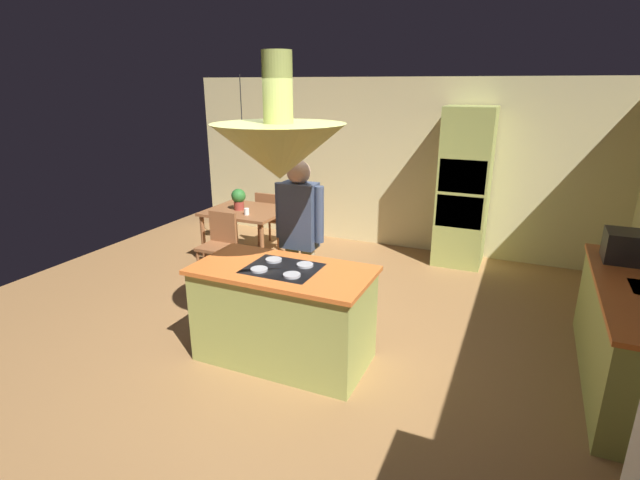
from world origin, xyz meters
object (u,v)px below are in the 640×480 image
object	(u,v)px
dining_table	(247,216)
chair_facing_island	(219,241)
kitchen_island	(284,314)
chair_by_back_wall	(271,215)
oven_tower	(464,188)
microwave_on_counter	(633,247)
cup_on_table	(247,212)
potted_plant_on_table	(239,198)
person_at_island	(300,233)

from	to	relation	value
dining_table	chair_facing_island	xyz separation A→B (m)	(0.00, -0.68, -0.16)
kitchen_island	chair_by_back_wall	distance (m)	3.26
kitchen_island	oven_tower	size ratio (longest dim) A/B	0.74
microwave_on_counter	cup_on_table	bearing A→B (deg)	174.24
chair_facing_island	cup_on_table	distance (m)	0.56
oven_tower	potted_plant_on_table	size ratio (longest dim) A/B	7.26
kitchen_island	cup_on_table	size ratio (longest dim) A/B	17.80
cup_on_table	chair_by_back_wall	bearing A→B (deg)	99.43
cup_on_table	microwave_on_counter	size ratio (longest dim) A/B	0.20
oven_tower	potted_plant_on_table	bearing A→B (deg)	-157.73
person_at_island	microwave_on_counter	world-z (taller)	person_at_island
cup_on_table	kitchen_island	bearing A→B (deg)	-50.36
dining_table	potted_plant_on_table	world-z (taller)	potted_plant_on_table
potted_plant_on_table	dining_table	bearing A→B (deg)	23.98
oven_tower	chair_facing_island	distance (m)	3.39
chair_facing_island	person_at_island	bearing A→B (deg)	-25.54
cup_on_table	person_at_island	bearing A→B (deg)	-40.59
dining_table	microwave_on_counter	bearing A→B (deg)	-8.44
oven_tower	dining_table	xyz separation A→B (m)	(-2.80, -1.14, -0.43)
dining_table	potted_plant_on_table	distance (m)	0.29
chair_by_back_wall	oven_tower	bearing A→B (deg)	-170.67
oven_tower	chair_by_back_wall	xyz separation A→B (m)	(-2.80, -0.46, -0.58)
person_at_island	chair_by_back_wall	world-z (taller)	person_at_island
person_at_island	chair_by_back_wall	distance (m)	2.65
potted_plant_on_table	cup_on_table	bearing A→B (deg)	-38.00
kitchen_island	chair_by_back_wall	world-z (taller)	kitchen_island
person_at_island	potted_plant_on_table	bearing A→B (deg)	139.78
kitchen_island	microwave_on_counter	distance (m)	3.23
oven_tower	microwave_on_counter	bearing A→B (deg)	-46.24
person_at_island	microwave_on_counter	bearing A→B (deg)	13.91
person_at_island	chair_facing_island	size ratio (longest dim) A/B	2.02
kitchen_island	potted_plant_on_table	size ratio (longest dim) A/B	5.34
person_at_island	chair_by_back_wall	xyz separation A→B (m)	(-1.54, 2.10, -0.51)
person_at_island	chair_facing_island	bearing A→B (deg)	154.46
potted_plant_on_table	microwave_on_counter	distance (m)	4.68
kitchen_island	chair_facing_island	distance (m)	2.21
oven_tower	microwave_on_counter	size ratio (longest dim) A/B	4.73
person_at_island	cup_on_table	bearing A→B (deg)	139.41
dining_table	chair_facing_island	world-z (taller)	chair_facing_island
kitchen_island	oven_tower	bearing A→B (deg)	71.27
cup_on_table	oven_tower	bearing A→B (deg)	27.43
cup_on_table	potted_plant_on_table	bearing A→B (deg)	142.00
kitchen_island	microwave_on_counter	bearing A→B (deg)	26.67
person_at_island	cup_on_table	distance (m)	1.84
potted_plant_on_table	chair_by_back_wall	bearing A→B (deg)	82.78
chair_facing_island	kitchen_island	bearing A→B (deg)	-39.81
oven_tower	potted_plant_on_table	distance (m)	3.13
dining_table	chair_facing_island	bearing A→B (deg)	-90.00
kitchen_island	dining_table	world-z (taller)	kitchen_island
dining_table	person_at_island	distance (m)	2.12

